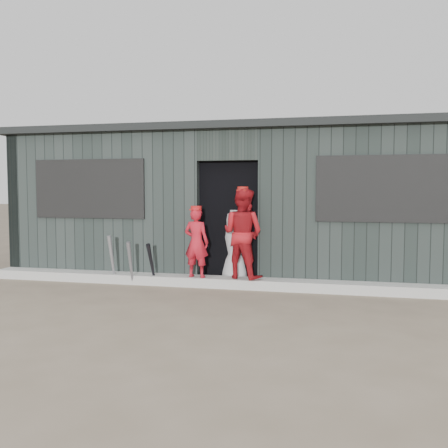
% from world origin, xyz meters
% --- Properties ---
extents(ground, '(80.00, 80.00, 0.00)m').
position_xyz_m(ground, '(0.00, 0.00, 0.00)').
color(ground, brown).
rests_on(ground, ground).
extents(curb, '(8.00, 0.36, 0.15)m').
position_xyz_m(curb, '(0.00, 1.82, 0.07)').
color(curb, '#A3A29D').
rests_on(curb, ground).
extents(bat_left, '(0.10, 0.23, 0.80)m').
position_xyz_m(bat_left, '(-1.85, 1.69, 0.40)').
color(bat_left, gray).
rests_on(bat_left, ground).
extents(bat_mid, '(0.07, 0.24, 0.72)m').
position_xyz_m(bat_mid, '(-1.48, 1.58, 0.36)').
color(bat_mid, gray).
rests_on(bat_mid, ground).
extents(bat_right, '(0.10, 0.31, 0.69)m').
position_xyz_m(bat_right, '(-1.17, 1.69, 0.34)').
color(bat_right, black).
rests_on(bat_right, ground).
extents(player_red_left, '(0.44, 0.32, 1.11)m').
position_xyz_m(player_red_left, '(-0.44, 1.76, 0.70)').
color(player_red_left, '#B41624').
rests_on(player_red_left, curb).
extents(player_red_right, '(0.83, 0.74, 1.41)m').
position_xyz_m(player_red_right, '(0.29, 1.85, 0.85)').
color(player_red_right, '#A2131A').
rests_on(player_red_right, curb).
extents(player_grey_back, '(0.64, 0.47, 1.18)m').
position_xyz_m(player_grey_back, '(0.10, 2.16, 0.59)').
color(player_grey_back, '#ADADAD').
rests_on(player_grey_back, ground).
extents(dugout, '(8.30, 3.30, 2.62)m').
position_xyz_m(dugout, '(-0.00, 3.50, 1.29)').
color(dugout, black).
rests_on(dugout, ground).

